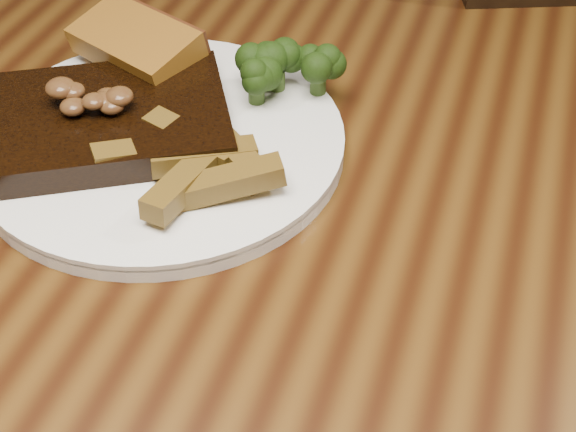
% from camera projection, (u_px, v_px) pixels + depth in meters
% --- Properties ---
extents(dining_table, '(1.60, 0.90, 0.75)m').
position_uv_depth(dining_table, '(272.00, 309.00, 0.65)').
color(dining_table, '#482B0E').
rests_on(dining_table, ground).
extents(chair_far, '(0.56, 0.56, 0.92)m').
position_uv_depth(chair_far, '(573.00, 117.00, 1.10)').
color(chair_far, black).
rests_on(chair_far, ground).
extents(plate, '(0.33, 0.33, 0.01)m').
position_uv_depth(plate, '(162.00, 143.00, 0.65)').
color(plate, white).
rests_on(plate, dining_table).
extents(steak, '(0.23, 0.21, 0.03)m').
position_uv_depth(steak, '(113.00, 122.00, 0.64)').
color(steak, black).
rests_on(steak, plate).
extents(steak_bone, '(0.15, 0.09, 0.02)m').
position_uv_depth(steak_bone, '(75.00, 173.00, 0.60)').
color(steak_bone, beige).
rests_on(steak_bone, plate).
extents(mushroom_pile, '(0.07, 0.07, 0.03)m').
position_uv_depth(mushroom_pile, '(103.00, 89.00, 0.62)').
color(mushroom_pile, brown).
rests_on(mushroom_pile, steak).
extents(garlic_bread, '(0.13, 0.10, 0.02)m').
position_uv_depth(garlic_bread, '(138.00, 62.00, 0.70)').
color(garlic_bread, '#99651B').
rests_on(garlic_bread, plate).
extents(potato_wedges, '(0.10, 0.10, 0.02)m').
position_uv_depth(potato_wedges, '(211.00, 151.00, 0.61)').
color(potato_wedges, brown).
rests_on(potato_wedges, plate).
extents(broccoli_cluster, '(0.08, 0.08, 0.04)m').
position_uv_depth(broccoli_cluster, '(277.00, 73.00, 0.68)').
color(broccoli_cluster, '#18310B').
rests_on(broccoli_cluster, plate).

